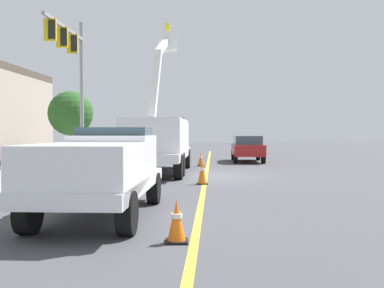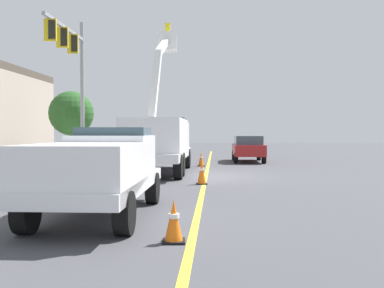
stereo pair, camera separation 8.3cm
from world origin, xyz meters
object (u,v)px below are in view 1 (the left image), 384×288
Objects in this scene: traffic_cone_mid_front at (202,173)px; traffic_signal_mast at (72,63)px; traffic_cone_mid_rear at (201,159)px; utility_bucket_truck at (160,139)px; service_pickup_truck at (102,168)px; traffic_cone_leading at (177,221)px; passing_minivan at (247,147)px.

traffic_cone_mid_front is 10.65m from traffic_signal_mast.
traffic_signal_mast reaches higher than traffic_cone_mid_rear.
utility_bucket_truck reaches higher than service_pickup_truck.
traffic_cone_mid_rear is at bearing -4.32° from traffic_cone_leading.
traffic_cone_leading is (-20.99, 4.54, -0.60)m from passing_minivan.
traffic_cone_mid_front reaches higher than traffic_cone_mid_rear.
traffic_cone_leading is at bearing 175.68° from traffic_cone_mid_rear.
traffic_cone_mid_front is 8.69m from traffic_cone_mid_rear.
utility_bucket_truck is 10.97m from service_pickup_truck.
traffic_cone_mid_front is at bearing -6.06° from traffic_cone_leading.
service_pickup_truck is at bearing 35.44° from traffic_cone_leading.
service_pickup_truck is at bearing 175.40° from utility_bucket_truck.
traffic_cone_mid_rear is (-3.70, 3.24, -0.57)m from passing_minivan.
utility_bucket_truck is at bearing -114.38° from traffic_signal_mast.
traffic_cone_leading is 17.33m from traffic_cone_mid_rear.
utility_bucket_truck is 4.65m from traffic_cone_mid_rear.
traffic_signal_mast is at bearing 19.52° from traffic_cone_leading.
service_pickup_truck reaches higher than traffic_cone_mid_rear.
service_pickup_truck reaches higher than traffic_cone_mid_front.
utility_bucket_truck is at bearing 144.78° from passing_minivan.
passing_minivan is at bearing -16.34° from traffic_cone_mid_front.
traffic_cone_mid_front is at bearing -159.61° from utility_bucket_truck.
traffic_cone_leading is at bearing 167.78° from passing_minivan.
passing_minivan reaches higher than traffic_cone_leading.
utility_bucket_truck is 5.19m from traffic_cone_mid_front.
traffic_signal_mast reaches higher than passing_minivan.
utility_bucket_truck is 10.31× the size of traffic_cone_mid_rear.
service_pickup_truck reaches higher than passing_minivan.
traffic_cone_mid_rear is 8.70m from traffic_signal_mast.
utility_bucket_truck is 9.54× the size of traffic_cone_mid_front.
passing_minivan is (7.64, -5.39, -0.64)m from utility_bucket_truck.
traffic_cone_mid_front is (8.61, -0.91, 0.06)m from traffic_cone_leading.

